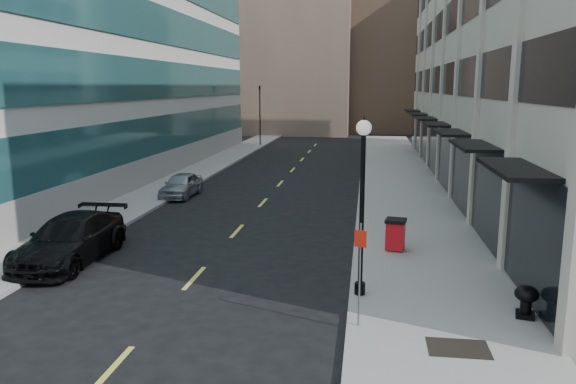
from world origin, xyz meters
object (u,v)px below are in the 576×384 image
(traffic_signal, at_px, (260,90))
(car_silver_sedan, at_px, (181,185))
(car_black_pickup, at_px, (70,239))
(trash_bin, at_px, (395,233))
(sign_post, at_px, (360,261))
(urn_planter, at_px, (526,298))
(lamppost, at_px, (362,192))

(traffic_signal, relative_size, car_silver_sedan, 1.79)
(traffic_signal, bearing_deg, car_silver_sedan, -88.51)
(car_black_pickup, xyz_separation_m, trash_bin, (11.31, 2.52, -0.02))
(traffic_signal, distance_m, trash_bin, 38.66)
(traffic_signal, relative_size, car_black_pickup, 1.26)
(traffic_signal, height_order, car_black_pickup, traffic_signal)
(car_black_pickup, bearing_deg, trash_bin, 12.19)
(car_black_pickup, distance_m, trash_bin, 11.59)
(sign_post, bearing_deg, urn_planter, 32.50)
(urn_planter, bearing_deg, lamppost, 166.24)
(traffic_signal, xyz_separation_m, car_black_pickup, (0.70, -38.93, -4.91))
(trash_bin, xyz_separation_m, sign_post, (-1.21, -6.84, 1.05))
(traffic_signal, bearing_deg, urn_planter, -70.28)
(car_silver_sedan, xyz_separation_m, sign_post, (10.10, -16.25, 1.17))
(car_black_pickup, xyz_separation_m, car_silver_sedan, (0.00, 11.93, -0.14))
(car_black_pickup, xyz_separation_m, lamppost, (10.10, -2.14, 2.36))
(traffic_signal, relative_size, urn_planter, 8.18)
(traffic_signal, xyz_separation_m, sign_post, (10.80, -43.25, -3.88))
(trash_bin, height_order, lamppost, lamppost)
(car_black_pickup, distance_m, urn_planter, 14.75)
(sign_post, bearing_deg, trash_bin, 97.79)
(traffic_signal, bearing_deg, sign_post, -75.98)
(lamppost, xyz_separation_m, sign_post, (-0.00, -2.18, -1.33))
(car_silver_sedan, bearing_deg, sign_post, -56.61)
(lamppost, bearing_deg, sign_post, -90.00)
(urn_planter, bearing_deg, sign_post, -165.33)
(sign_post, relative_size, urn_planter, 3.10)
(trash_bin, xyz_separation_m, urn_planter, (3.09, -5.71, -0.11))
(trash_bin, bearing_deg, traffic_signal, 118.90)
(car_black_pickup, distance_m, sign_post, 11.03)
(lamppost, distance_m, urn_planter, 5.08)
(lamppost, xyz_separation_m, urn_planter, (4.30, -1.05, -2.50))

